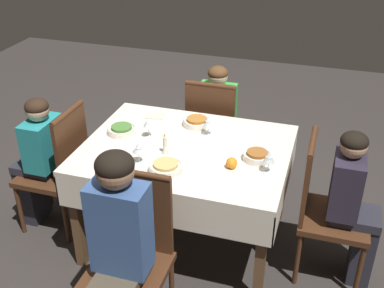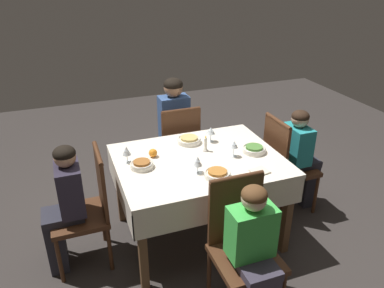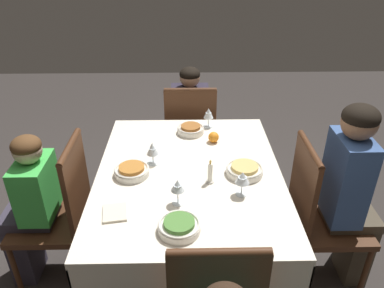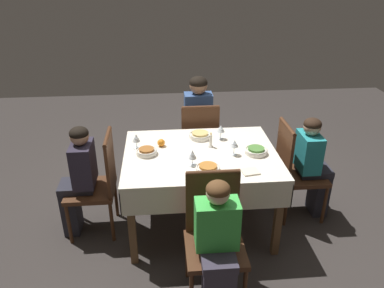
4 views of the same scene
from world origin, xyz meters
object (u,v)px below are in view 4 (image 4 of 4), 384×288
at_px(bowl_north, 200,135).
at_px(wine_glass_north, 221,129).
at_px(person_child_dark, 78,177).
at_px(bowl_south, 208,168).
at_px(chair_west, 99,181).
at_px(person_child_green, 218,244).
at_px(chair_north, 199,141).
at_px(dining_table, 201,162).
at_px(person_child_teal, 313,163).
at_px(wine_glass_west, 136,138).
at_px(wine_glass_east, 234,144).
at_px(candle_centerpiece, 211,142).
at_px(bowl_west, 147,151).
at_px(person_adult_denim, 198,121).
at_px(wine_glass_south, 192,155).
at_px(orange_fruit, 161,143).
at_px(bowl_east, 256,151).
at_px(napkin_red_folded, 250,172).
at_px(chair_south, 214,232).
at_px(chair_east, 295,168).

height_order(bowl_north, wine_glass_north, wine_glass_north).
distance_m(person_child_dark, bowl_south, 1.19).
relative_size(chair_west, person_child_green, 0.95).
relative_size(chair_north, chair_west, 1.00).
distance_m(dining_table, bowl_north, 0.34).
xyz_separation_m(person_child_teal, wine_glass_west, (-1.66, 0.04, 0.31)).
distance_m(chair_north, person_child_teal, 1.23).
distance_m(chair_west, bowl_north, 1.03).
xyz_separation_m(bowl_north, wine_glass_east, (0.26, -0.37, 0.08)).
relative_size(person_child_dark, wine_glass_north, 7.52).
distance_m(wine_glass_north, candle_centerpiece, 0.20).
height_order(person_child_dark, candle_centerpiece, person_child_dark).
relative_size(person_child_green, bowl_west, 5.65).
xyz_separation_m(person_child_dark, candle_centerpiece, (1.20, 0.09, 0.25)).
relative_size(person_adult_denim, wine_glass_south, 8.67).
xyz_separation_m(person_adult_denim, wine_glass_south, (-0.16, -1.14, 0.19)).
relative_size(person_child_teal, orange_fruit, 14.71).
distance_m(bowl_east, napkin_red_folded, 0.34).
height_order(candle_centerpiece, napkin_red_folded, candle_centerpiece).
xyz_separation_m(person_child_teal, orange_fruit, (-1.44, 0.06, 0.25)).
distance_m(chair_north, candle_centerpiece, 0.73).
bearing_deg(wine_glass_west, chair_west, -160.84).
bearing_deg(chair_south, wine_glass_west, 122.56).
bearing_deg(wine_glass_south, wine_glass_north, 57.13).
xyz_separation_m(person_child_green, bowl_west, (-0.49, 0.96, 0.24)).
bearing_deg(candle_centerpiece, bowl_south, -100.50).
height_order(wine_glass_east, orange_fruit, wine_glass_east).
relative_size(person_adult_denim, napkin_red_folded, 8.10).
distance_m(bowl_north, napkin_red_folded, 0.76).
relative_size(person_child_teal, napkin_red_folded, 6.85).
distance_m(chair_west, orange_fruit, 0.66).
distance_m(chair_west, bowl_east, 1.43).
distance_m(chair_north, person_child_green, 1.72).
bearing_deg(dining_table, bowl_south, -85.76).
relative_size(person_child_teal, bowl_south, 5.20).
xyz_separation_m(person_child_green, orange_fruit, (-0.36, 1.11, 0.25)).
height_order(person_child_teal, wine_glass_south, person_child_teal).
bearing_deg(wine_glass_south, dining_table, 66.31).
bearing_deg(wine_glass_east, bowl_north, 124.62).
bearing_deg(bowl_east, person_adult_denim, 112.93).
bearing_deg(bowl_south, wine_glass_east, 45.26).
bearing_deg(napkin_red_folded, wine_glass_north, 102.50).
xyz_separation_m(person_adult_denim, person_child_dark, (-1.16, -0.91, -0.11)).
distance_m(bowl_west, bowl_south, 0.60).
distance_m(bowl_north, orange_fruit, 0.40).
distance_m(person_child_teal, orange_fruit, 1.46).
height_order(chair_south, person_child_green, person_child_green).
bearing_deg(chair_east, bowl_west, 93.41).
bearing_deg(person_child_green, person_adult_denim, 88.43).
bearing_deg(candle_centerpiece, dining_table, -132.98).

